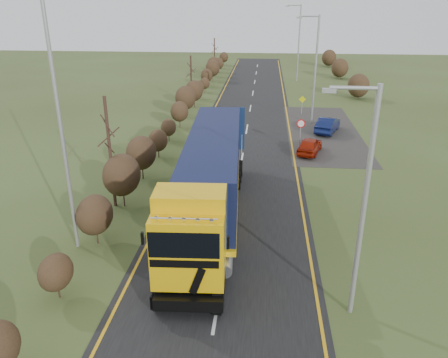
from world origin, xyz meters
The scene contains 14 objects.
ground centered at (0.00, 0.00, 0.00)m, with size 160.00×160.00×0.00m, color #36411C.
road centered at (0.00, 10.00, 0.01)m, with size 8.00×120.00×0.02m, color black.
layby centered at (6.50, 20.00, 0.01)m, with size 6.00×18.00×0.02m, color #2B2926.
lane_markings centered at (0.00, 9.69, 0.03)m, with size 7.52×116.00×0.01m.
hedgerow centered at (-6.00, 7.89, 1.62)m, with size 2.24×102.04×6.05m.
lorry centered at (-1.03, 2.71, 2.44)m, with size 3.21×15.51×4.29m.
car_red_hatchback centered at (4.87, 13.98, 0.59)m, with size 1.39×3.45×1.18m, color maroon.
car_blue_sedan centered at (6.87, 19.72, 0.65)m, with size 1.37×3.93×1.29m, color #0A123A.
streetlight_near centered at (4.73, -3.78, 4.50)m, with size 1.75×0.18×8.20m.
streetlight_mid centered at (5.68, 22.63, 5.17)m, with size 1.99×0.19×9.37m.
streetlight_far centered at (5.66, 45.44, 5.55)m, with size 2.12×0.20×10.02m.
left_pole centered at (-6.84, -0.32, 5.58)m, with size 0.16×0.16×11.15m, color #9B9EA0.
speed_sign centered at (4.20, 14.82, 1.63)m, with size 0.64×0.10×2.33m.
warning_board centered at (5.13, 26.01, 1.10)m, with size 0.70×0.11×1.83m.
Camera 1 is at (1.47, -16.98, 10.46)m, focal length 35.00 mm.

